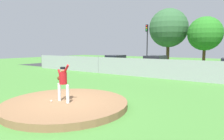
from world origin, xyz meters
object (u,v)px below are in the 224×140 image
Objects in this scene: pitcher_youth at (63,80)px; traffic_cone_orange at (111,65)px; traffic_light_near at (147,38)px; baseball at (51,101)px; parked_car_teal at (116,62)px; parked_car_champagne at (155,64)px.

traffic_cone_orange is at bearing 117.87° from pitcher_youth.
traffic_light_near is (-4.78, 19.05, 2.55)m from pitcher_youth.
traffic_light_near is at bearing 102.70° from baseball.
parked_car_teal is at bearing 114.87° from pitcher_youth.
parked_car_teal reaches higher than baseball.
pitcher_youth is 21.91× the size of baseball.
baseball is 0.02× the size of parked_car_champagne.
parked_car_champagne is 8.63× the size of traffic_cone_orange.
baseball is at bearing -145.09° from pitcher_youth.
pitcher_youth is 2.95× the size of traffic_cone_orange.
traffic_light_near reaches higher than parked_car_champagne.
traffic_light_near reaches higher than parked_car_teal.
traffic_light_near is at bearing 40.84° from traffic_cone_orange.
pitcher_youth is at bearing -62.13° from traffic_cone_orange.
pitcher_youth is at bearing -75.90° from traffic_light_near.
traffic_light_near is at bearing 104.10° from pitcher_youth.
traffic_light_near is (1.84, 4.76, 2.95)m from parked_car_teal.
pitcher_youth reaches higher than traffic_cone_orange.
parked_car_champagne is at bearing -55.53° from traffic_light_near.
traffic_light_near is (-4.36, 19.35, 3.44)m from baseball.
traffic_cone_orange is at bearing 116.25° from baseball.
traffic_cone_orange is 5.93m from traffic_light_near.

